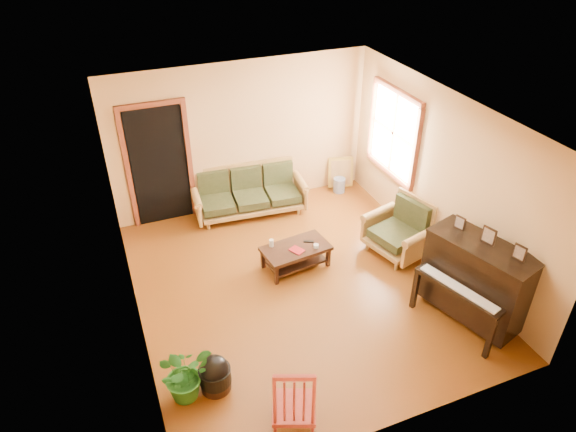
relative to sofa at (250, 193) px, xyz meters
name	(u,v)px	position (x,y,z in m)	size (l,w,h in m)	color
floor	(299,285)	(0.04, -2.12, -0.41)	(5.00, 5.00, 0.00)	#592B0B
doorway	(159,166)	(-1.41, 0.36, 0.61)	(1.08, 0.16, 2.05)	black
window	(394,133)	(2.25, -0.82, 1.09)	(0.12, 1.36, 1.46)	white
sofa	(250,193)	(0.00, 0.00, 0.00)	(1.93, 0.81, 0.83)	#A3783C
coffee_table	(296,257)	(0.16, -1.70, -0.23)	(1.00, 0.54, 0.36)	black
armchair	(398,229)	(1.75, -1.96, 0.04)	(0.86, 0.90, 0.90)	#A3783C
piano	(475,282)	(1.90, -3.55, 0.18)	(0.79, 1.34, 1.18)	black
footstool	(215,377)	(-1.56, -3.43, -0.24)	(0.37, 0.37, 0.35)	black
red_chair	(294,392)	(-0.90, -4.18, 0.07)	(0.45, 0.50, 0.97)	maroon
leaning_frame	(341,172)	(1.89, 0.25, -0.10)	(0.47, 0.10, 0.63)	gold
ceramic_crock	(339,185)	(1.79, 0.09, -0.27)	(0.22, 0.22, 0.28)	#2D4A89
potted_plant	(184,374)	(-1.89, -3.39, -0.08)	(0.60, 0.52, 0.67)	#1F611B
book	(294,253)	(0.07, -1.83, -0.04)	(0.15, 0.21, 0.02)	maroon
candle	(271,243)	(-0.17, -1.54, 0.01)	(0.07, 0.07, 0.12)	silver
glass_jar	(316,246)	(0.43, -1.82, -0.02)	(0.08, 0.08, 0.05)	silver
remote	(309,241)	(0.39, -1.65, -0.04)	(0.16, 0.04, 0.02)	black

